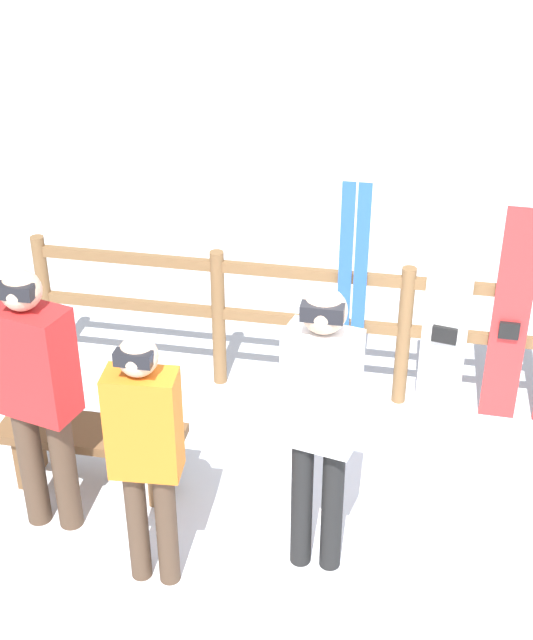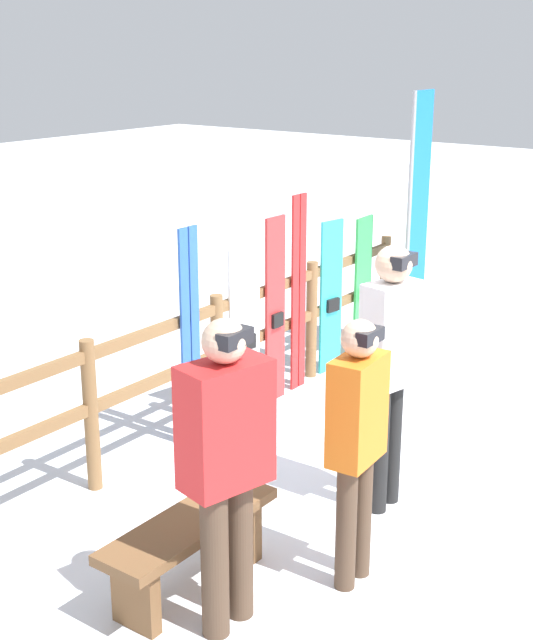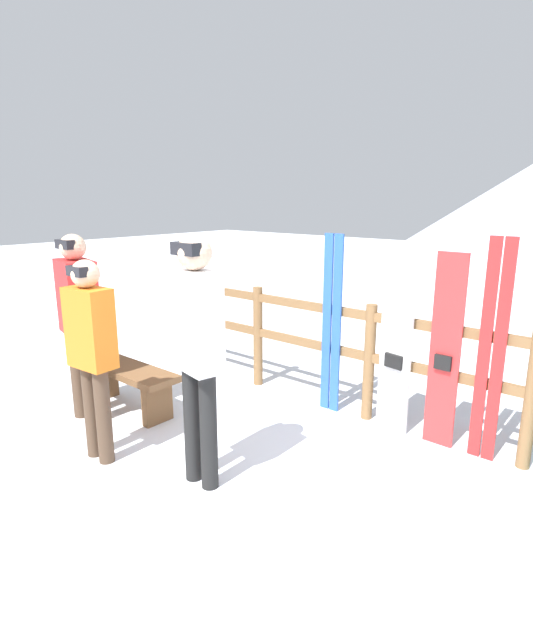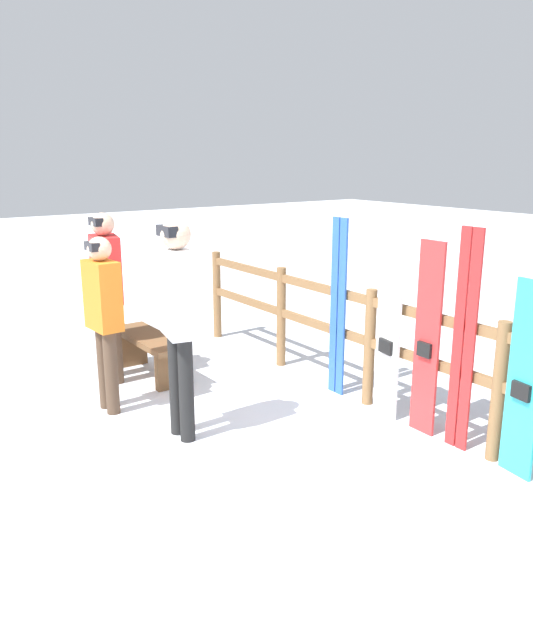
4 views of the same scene
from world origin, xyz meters
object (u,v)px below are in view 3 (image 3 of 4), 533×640
at_px(bench, 128,379).
at_px(person_red, 79,316).
at_px(person_orange, 91,346).
at_px(snowboard_red, 445,353).
at_px(person_white, 197,341).
at_px(ski_pair_red, 492,353).
at_px(snowboard_white, 395,353).
at_px(ski_pair_blue, 332,325).

bearing_deg(bench, person_red, -108.70).
relative_size(person_orange, snowboard_red, 0.98).
relative_size(bench, person_red, 0.68).
bearing_deg(snowboard_red, person_red, -148.60).
bearing_deg(snowboard_red, bench, -153.68).
height_order(bench, person_white, person_white).
relative_size(snowboard_red, ski_pair_red, 0.92).
xyz_separation_m(bench, ski_pair_red, (2.88, 1.26, 0.55)).
distance_m(bench, person_orange, 1.10).
height_order(person_red, snowboard_white, person_red).
xyz_separation_m(person_orange, snowboard_white, (1.50, 1.94, -0.22)).
distance_m(snowboard_white, snowboard_red, 0.43).
height_order(person_white, snowboard_white, person_white).
height_order(person_red, ski_pair_red, ski_pair_red).
xyz_separation_m(bench, ski_pair_blue, (1.46, 1.26, 0.53)).
bearing_deg(ski_pair_red, ski_pair_blue, -180.00).
bearing_deg(person_orange, snowboard_red, 45.27).
bearing_deg(ski_pair_blue, person_white, -89.64).
height_order(person_orange, ski_pair_red, ski_pair_red).
relative_size(person_orange, ski_pair_red, 0.90).
bearing_deg(person_red, person_white, -1.46).
distance_m(person_orange, ski_pair_blue, 2.12).
distance_m(person_red, ski_pair_red, 3.42).
distance_m(bench, ski_pair_blue, 1.99).
bearing_deg(ski_pair_blue, person_red, -134.27).
bearing_deg(person_orange, bench, 131.34).
relative_size(ski_pair_blue, ski_pair_red, 0.97).
height_order(person_white, snowboard_red, person_white).
bearing_deg(person_white, ski_pair_red, 49.78).
bearing_deg(person_orange, person_red, 156.34).
bearing_deg(ski_pair_blue, person_orange, -113.65).
height_order(bench, snowboard_red, snowboard_red).
bearing_deg(person_orange, snowboard_white, 52.26).
height_order(snowboard_white, ski_pair_red, ski_pair_red).
xyz_separation_m(person_orange, ski_pair_blue, (0.85, 1.94, -0.08)).
xyz_separation_m(bench, person_red, (-0.12, -0.37, 0.66)).
xyz_separation_m(person_red, snowboard_red, (2.66, 1.62, -0.19)).
height_order(person_red, ski_pair_blue, person_red).
distance_m(person_orange, snowboard_red, 2.74).
distance_m(person_white, snowboard_red, 1.99).
distance_m(bench, person_red, 0.77).
xyz_separation_m(person_orange, ski_pair_red, (2.27, 1.94, -0.06)).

